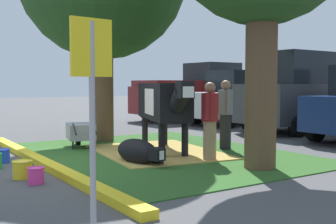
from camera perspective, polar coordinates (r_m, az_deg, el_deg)
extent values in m
plane|color=#4C4C4F|center=(8.60, -14.31, -6.61)|extent=(80.00, 80.00, 0.00)
cube|color=#2D5B23|center=(9.51, -0.88, -5.44)|extent=(6.58, 4.92, 0.02)
cube|color=yellow|center=(8.42, -16.16, -6.45)|extent=(7.78, 0.24, 0.12)
cube|color=tan|center=(9.55, -1.51, -5.31)|extent=(3.49, 2.80, 0.04)
cylinder|color=#4C3823|center=(11.42, -8.50, 3.11)|extent=(0.50, 0.50, 2.82)
cylinder|color=brown|center=(7.83, 12.19, 3.70)|extent=(0.56, 0.56, 3.07)
cube|color=black|center=(9.58, -0.63, 1.44)|extent=(2.40, 1.40, 0.80)
cube|color=white|center=(9.43, -0.41, 1.40)|extent=(1.08, 0.97, 0.56)
cylinder|color=black|center=(8.29, 1.57, 1.77)|extent=(0.70, 0.51, 0.58)
cube|color=black|center=(7.98, 2.21, 2.98)|extent=(0.50, 0.39, 0.32)
cube|color=white|center=(7.78, 2.63, 2.67)|extent=(0.18, 0.23, 0.20)
cylinder|color=black|center=(8.88, 2.25, -3.75)|extent=(0.14, 0.14, 0.74)
cylinder|color=black|center=(8.75, -0.83, -3.85)|extent=(0.14, 0.14, 0.74)
cylinder|color=black|center=(10.53, -0.45, -2.56)|extent=(0.14, 0.14, 0.74)
cylinder|color=black|center=(10.42, -3.07, -2.63)|extent=(0.14, 0.14, 0.74)
cylinder|color=black|center=(10.76, -2.15, 0.36)|extent=(0.06, 0.06, 0.70)
ellipsoid|color=black|center=(8.28, -4.13, -5.22)|extent=(1.15, 0.61, 0.48)
cube|color=black|center=(7.81, -1.52, -5.61)|extent=(0.30, 0.23, 0.22)
cube|color=silver|center=(7.72, -0.96, -5.72)|extent=(0.07, 0.11, 0.16)
cylinder|color=black|center=(8.14, -1.63, -6.64)|extent=(0.36, 0.14, 0.10)
cylinder|color=black|center=(10.07, 7.59, -2.65)|extent=(0.26, 0.26, 0.82)
cylinder|color=slate|center=(10.01, 7.62, 1.29)|extent=(0.34, 0.34, 0.57)
sphere|color=#8C664C|center=(10.00, 7.64, 3.55)|extent=(0.22, 0.22, 0.22)
cylinder|color=slate|center=(9.80, 8.01, 1.40)|extent=(0.09, 0.09, 0.54)
cylinder|color=slate|center=(10.22, 7.26, 1.51)|extent=(0.09, 0.09, 0.54)
cylinder|color=#9E7F5B|center=(8.56, 5.53, -3.85)|extent=(0.26, 0.26, 0.80)
cylinder|color=maroon|center=(8.50, 5.56, 0.65)|extent=(0.34, 0.34, 0.55)
sphere|color=#8C664C|center=(8.48, 5.58, 3.23)|extent=(0.22, 0.22, 0.22)
cylinder|color=maroon|center=(8.28, 5.16, 0.76)|extent=(0.09, 0.09, 0.52)
cylinder|color=maroon|center=(8.71, 5.94, 0.91)|extent=(0.09, 0.09, 0.52)
cube|color=gray|center=(10.47, -11.49, -2.51)|extent=(1.02, 0.80, 0.36)
cylinder|color=black|center=(10.99, -11.83, -3.38)|extent=(0.37, 0.18, 0.36)
cylinder|color=black|center=(10.18, -12.46, -4.29)|extent=(0.04, 0.04, 0.24)
cylinder|color=black|center=(10.24, -10.01, -4.21)|extent=(0.04, 0.04, 0.24)
cylinder|color=black|center=(9.79, -12.25, -2.25)|extent=(0.52, 0.17, 0.23)
cylinder|color=black|center=(9.85, -9.71, -2.18)|extent=(0.52, 0.17, 0.23)
cylinder|color=#99999E|center=(4.25, -9.96, -2.60)|extent=(0.06, 0.06, 2.13)
cube|color=yellow|center=(4.24, -10.09, 8.40)|extent=(0.09, 0.44, 0.56)
cylinder|color=blue|center=(8.98, -21.11, -5.48)|extent=(0.30, 0.30, 0.26)
torus|color=blue|center=(8.96, -21.13, -4.67)|extent=(0.32, 0.32, 0.02)
cylinder|color=yellow|center=(7.42, -18.70, -7.25)|extent=(0.30, 0.30, 0.28)
torus|color=yellow|center=(7.39, -18.73, -6.19)|extent=(0.33, 0.33, 0.02)
cylinder|color=#EA3893|center=(6.96, -17.06, -8.08)|extent=(0.24, 0.24, 0.24)
torus|color=#EA3893|center=(6.94, -17.08, -7.09)|extent=(0.27, 0.27, 0.02)
cube|color=maroon|center=(18.27, 3.60, 1.69)|extent=(2.18, 5.46, 1.10)
cube|color=black|center=(18.87, 5.86, 4.93)|extent=(1.90, 1.86, 1.00)
cube|color=maroon|center=(17.53, 0.50, 3.80)|extent=(1.99, 2.76, 0.24)
cylinder|color=black|center=(20.19, 5.70, 0.31)|extent=(0.24, 0.65, 0.64)
cylinder|color=black|center=(18.73, 9.71, 0.01)|extent=(0.24, 0.65, 0.64)
cylinder|color=black|center=(18.09, -2.74, -0.07)|extent=(0.24, 0.65, 0.64)
cylinder|color=black|center=(16.44, 1.00, -0.46)|extent=(0.24, 0.65, 0.64)
cube|color=silver|center=(16.50, 9.55, 1.07)|extent=(1.95, 4.46, 0.90)
cube|color=black|center=(16.48, 9.58, 4.02)|extent=(1.66, 2.25, 0.80)
cylinder|color=black|center=(18.17, 10.74, -0.12)|extent=(0.24, 0.65, 0.64)
cylinder|color=black|center=(16.97, 15.11, -0.46)|extent=(0.24, 0.65, 0.64)
cylinder|color=black|center=(16.24, 3.71, -0.52)|extent=(0.24, 0.65, 0.64)
cylinder|color=black|center=(14.89, 8.06, -0.94)|extent=(0.24, 0.65, 0.64)
cube|color=#3D3D42|center=(14.61, 17.58, 1.19)|extent=(2.05, 4.66, 1.20)
cube|color=black|center=(14.61, 17.66, 5.51)|extent=(1.78, 3.25, 1.00)
cylinder|color=black|center=(16.41, 18.06, -0.65)|extent=(0.24, 0.65, 0.64)
cylinder|color=black|center=(14.13, 10.78, -1.21)|extent=(0.24, 0.65, 0.64)
cylinder|color=black|center=(12.89, 16.86, -1.79)|extent=(0.24, 0.65, 0.64)
cylinder|color=black|center=(12.05, 18.95, -2.21)|extent=(0.24, 0.65, 0.64)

